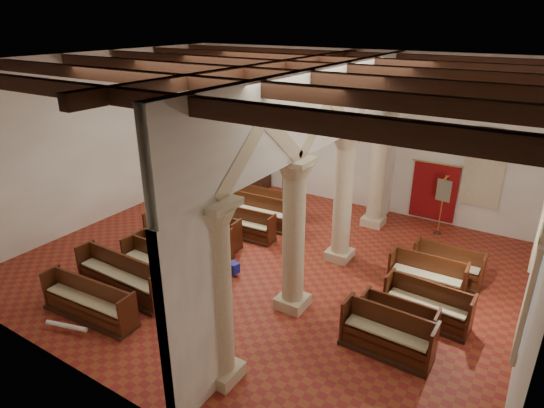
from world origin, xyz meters
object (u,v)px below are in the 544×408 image
(lectern, at_px, (286,184))
(processional_banner, at_px, (440,214))
(nave_pew_0, at_px, (89,306))
(pipe_organ, at_px, (247,156))
(aisle_pew_0, at_px, (387,339))

(lectern, distance_m, processional_banner, 6.34)
(processional_banner, bearing_deg, nave_pew_0, -114.15)
(lectern, relative_size, processional_banner, 0.63)
(pipe_organ, bearing_deg, nave_pew_0, -77.79)
(pipe_organ, bearing_deg, processional_banner, -3.41)
(pipe_organ, bearing_deg, aisle_pew_0, -39.57)
(pipe_organ, distance_m, processional_banner, 8.53)
(processional_banner, xyz_separation_m, aisle_pew_0, (0.48, -6.91, -0.40))
(processional_banner, height_order, aisle_pew_0, processional_banner)
(processional_banner, xyz_separation_m, nave_pew_0, (-6.30, -9.62, -0.43))
(lectern, xyz_separation_m, nave_pew_0, (0.03, -9.84, -0.23))
(aisle_pew_0, bearing_deg, pipe_organ, 141.75)
(lectern, bearing_deg, processional_banner, -8.72)
(processional_banner, distance_m, nave_pew_0, 11.51)
(aisle_pew_0, bearing_deg, nave_pew_0, -156.96)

